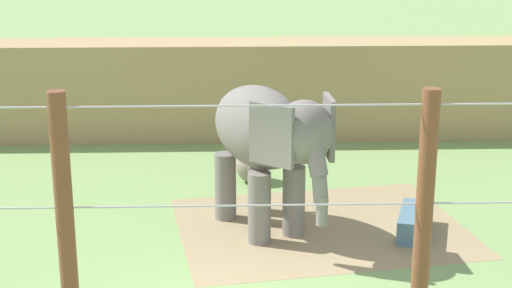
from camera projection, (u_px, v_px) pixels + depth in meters
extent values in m
cube|color=#937F5B|center=(321.00, 227.00, 14.62)|extent=(5.94, 4.94, 0.01)
cube|color=tan|center=(234.00, 89.00, 20.70)|extent=(36.00, 1.80, 2.55)
cylinder|color=slate|center=(294.00, 201.00, 14.10)|extent=(0.41, 0.41, 1.32)
cylinder|color=slate|center=(259.00, 208.00, 13.76)|extent=(0.41, 0.41, 1.32)
cylinder|color=slate|center=(258.00, 180.00, 15.23)|extent=(0.41, 0.41, 1.32)
cylinder|color=slate|center=(225.00, 186.00, 14.89)|extent=(0.41, 0.41, 1.32)
ellipsoid|color=slate|center=(259.00, 127.00, 14.14)|extent=(2.29, 2.78, 1.51)
ellipsoid|color=slate|center=(304.00, 132.00, 12.78)|extent=(1.35, 1.30, 1.09)
cube|color=slate|center=(329.00, 127.00, 13.12)|extent=(0.13, 0.85, 1.04)
cube|color=slate|center=(272.00, 135.00, 12.59)|extent=(0.73, 0.59, 1.04)
cylinder|color=slate|center=(317.00, 161.00, 12.54)|extent=(0.48, 0.55, 0.59)
cylinder|color=slate|center=(320.00, 186.00, 12.56)|extent=(0.37, 0.41, 0.55)
cylinder|color=slate|center=(322.00, 210.00, 12.61)|extent=(0.26, 0.26, 0.52)
cylinder|color=slate|center=(225.00, 116.00, 15.31)|extent=(0.21, 0.30, 0.75)
sphere|color=gray|center=(252.00, 166.00, 17.10)|extent=(0.73, 0.73, 0.73)
cylinder|color=brown|center=(69.00, 280.00, 7.96)|extent=(0.18, 0.18, 4.00)
cylinder|color=brown|center=(420.00, 275.00, 8.08)|extent=(0.18, 0.18, 4.00)
cylinder|color=#B7B7BC|center=(240.00, 206.00, 7.80)|extent=(12.26, 0.02, 0.02)
cylinder|color=#B7B7BC|center=(239.00, 106.00, 7.51)|extent=(12.26, 0.02, 0.02)
cube|color=slate|center=(413.00, 222.00, 14.26)|extent=(0.89, 1.49, 0.44)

